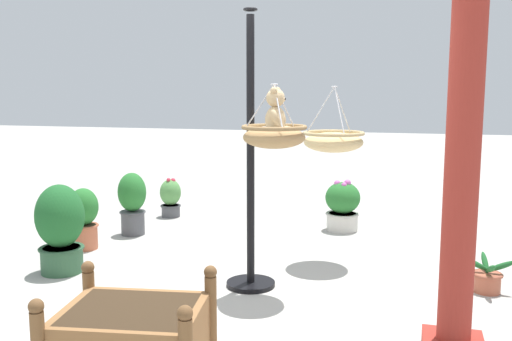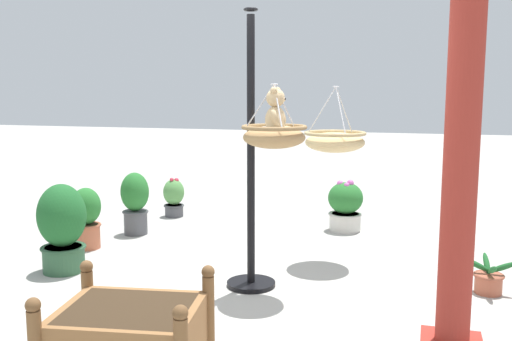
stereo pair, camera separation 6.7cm
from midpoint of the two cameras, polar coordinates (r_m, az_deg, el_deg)
The scene contains 13 objects.
ground_plane at distance 4.98m, azimuth -1.58°, elevation -12.52°, with size 40.00×40.00×0.00m, color #ADAAA3.
display_pole_central at distance 5.00m, azimuth -0.93°, elevation -3.36°, with size 0.44×0.44×2.45m.
hanging_basket_with_teddy at distance 4.70m, azimuth 1.44°, elevation 3.59°, with size 0.55×0.55×0.54m.
teddy_bear at distance 4.69m, azimuth 1.70°, elevation 5.71°, with size 0.27×0.25×0.40m.
hanging_basket_left_high at distance 5.67m, azimuth 7.52°, elevation 3.01°, with size 0.62×0.62×0.66m.
greenhouse_pillar_left at distance 3.77m, azimuth 19.81°, elevation 2.86°, with size 0.42×0.42×2.98m.
wooden_planter_box at distance 3.69m, azimuth -12.94°, elevation -16.31°, with size 0.91×1.03×0.61m.
potted_plant_fern_front at distance 7.19m, azimuth 8.51°, elevation -3.52°, with size 0.44×0.44×0.66m.
potted_plant_flowering_red at distance 6.56m, azimuth -17.34°, elevation -4.55°, with size 0.33×0.33×0.69m.
potted_plant_tall_leafy at distance 7.05m, azimuth -12.70°, elevation -3.12°, with size 0.34×0.34×0.77m.
potted_plant_bushy_green at distance 5.39m, azimuth 22.05°, elevation -10.06°, with size 0.45×0.47×0.33m.
potted_plant_small_succulent at distance 5.78m, azimuth -19.53°, elevation -5.44°, with size 0.46×0.46×0.87m.
potted_plant_conical_shrub at distance 7.98m, azimuth -8.90°, elevation -2.72°, with size 0.29×0.29×0.56m.
Camera 1 is at (4.46, 1.37, 1.75)m, focal length 39.46 mm.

